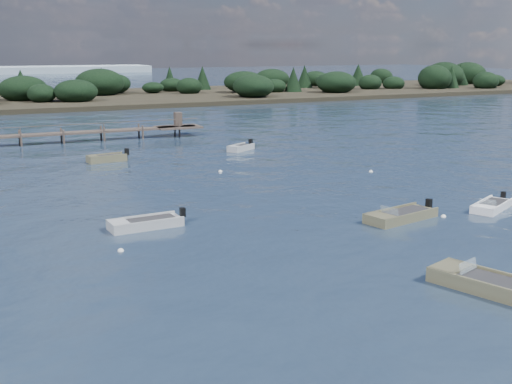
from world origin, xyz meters
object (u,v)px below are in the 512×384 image
tender_far_grey_b (241,149)px  tender_far_white (107,160)px  dinghy_mid_white_a (401,217)px  dinghy_mid_white_b (492,207)px  dinghy_near_olive (491,287)px  dinghy_mid_grey (145,225)px

tender_far_grey_b → tender_far_white: size_ratio=0.87×
dinghy_mid_white_a → tender_far_white: tender_far_white is taller
dinghy_mid_white_b → tender_far_grey_b: bearing=100.4°
dinghy_near_olive → dinghy_mid_white_a: bearing=71.8°
dinghy_mid_grey → tender_far_grey_b: (15.99, 22.89, 0.01)m
dinghy_mid_grey → dinghy_mid_white_b: (21.13, -5.23, -0.02)m
dinghy_mid_white_b → tender_far_white: tender_far_white is taller
tender_far_grey_b → dinghy_mid_white_a: bearing=-93.5°
tender_far_grey_b → tender_far_white: tender_far_white is taller
dinghy_mid_grey → dinghy_near_olive: size_ratio=0.80×
dinghy_mid_grey → tender_far_white: (2.59, 22.30, 0.03)m
dinghy_mid_white_a → tender_far_white: (-11.73, 27.10, 0.03)m
dinghy_mid_grey → dinghy_mid_white_b: bearing=-13.9°
dinghy_near_olive → tender_far_grey_b: (5.26, 38.61, -0.01)m
dinghy_mid_white_a → dinghy_mid_white_b: 6.83m
dinghy_mid_white_b → tender_far_white: (-18.54, 27.52, 0.05)m
tender_far_white → tender_far_grey_b: bearing=2.5°
dinghy_mid_grey → dinghy_mid_white_b: dinghy_mid_grey is taller
tender_far_grey_b → tender_far_white: (-13.40, -0.59, 0.01)m
dinghy_mid_white_b → dinghy_mid_grey: bearing=166.1°
dinghy_mid_white_a → dinghy_mid_white_b: dinghy_mid_white_a is taller
dinghy_mid_white_b → tender_far_grey_b: size_ratio=1.22×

